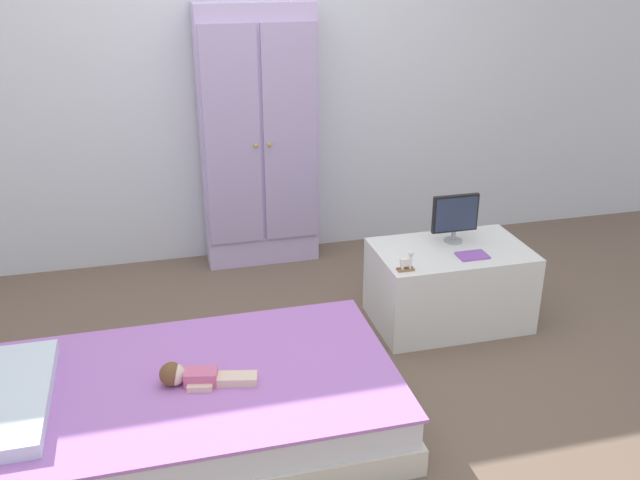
{
  "coord_description": "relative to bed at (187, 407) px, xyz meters",
  "views": [
    {
      "loc": [
        -0.54,
        -2.69,
        1.91
      ],
      "look_at": [
        0.24,
        0.34,
        0.57
      ],
      "focal_mm": 39.24,
      "sensor_mm": 36.0,
      "label": 1
    }
  ],
  "objects": [
    {
      "name": "ground_plane",
      "position": [
        0.48,
        0.25,
        -0.14
      ],
      "size": [
        10.0,
        10.0,
        0.02
      ],
      "primitive_type": "cube",
      "color": "brown"
    },
    {
      "name": "back_wall",
      "position": [
        0.48,
        1.82,
        1.22
      ],
      "size": [
        6.4,
        0.05,
        2.7
      ],
      "primitive_type": "cube",
      "color": "silver",
      "rests_on": "ground_plane"
    },
    {
      "name": "bed",
      "position": [
        0.0,
        0.0,
        0.0
      ],
      "size": [
        1.74,
        0.99,
        0.27
      ],
      "color": "silver",
      "rests_on": "ground_plane"
    },
    {
      "name": "pillow",
      "position": [
        -0.67,
        -0.0,
        0.16
      ],
      "size": [
        0.32,
        0.71,
        0.06
      ],
      "primitive_type": "cube",
      "color": "silver",
      "rests_on": "bed"
    },
    {
      "name": "doll",
      "position": [
        0.02,
        -0.03,
        0.17
      ],
      "size": [
        0.39,
        0.16,
        0.1
      ],
      "color": "#D6668E",
      "rests_on": "bed"
    },
    {
      "name": "wardrobe",
      "position": [
        0.61,
        1.66,
        0.67
      ],
      "size": [
        0.7,
        0.27,
        1.59
      ],
      "color": "silver",
      "rests_on": "ground_plane"
    },
    {
      "name": "tv_stand",
      "position": [
        1.44,
        0.61,
        0.08
      ],
      "size": [
        0.8,
        0.51,
        0.43
      ],
      "primitive_type": "cube",
      "color": "silver",
      "rests_on": "ground_plane"
    },
    {
      "name": "tv_monitor",
      "position": [
        1.48,
        0.69,
        0.45
      ],
      "size": [
        0.25,
        0.1,
        0.26
      ],
      "color": "#99999E",
      "rests_on": "tv_stand"
    },
    {
      "name": "rocking_horse_toy",
      "position": [
        1.12,
        0.42,
        0.34
      ],
      "size": [
        0.08,
        0.04,
        0.1
      ],
      "color": "#8E6642",
      "rests_on": "tv_stand"
    },
    {
      "name": "book_purple",
      "position": [
        1.5,
        0.49,
        0.3
      ],
      "size": [
        0.15,
        0.11,
        0.01
      ],
      "primitive_type": "cube",
      "color": "#8E51B2",
      "rests_on": "tv_stand"
    }
  ]
}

